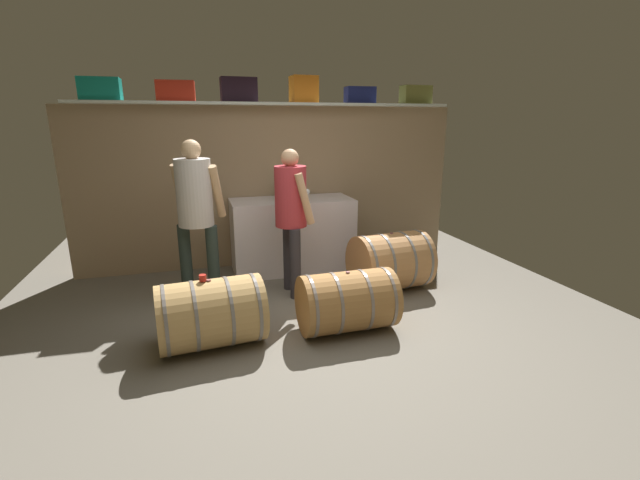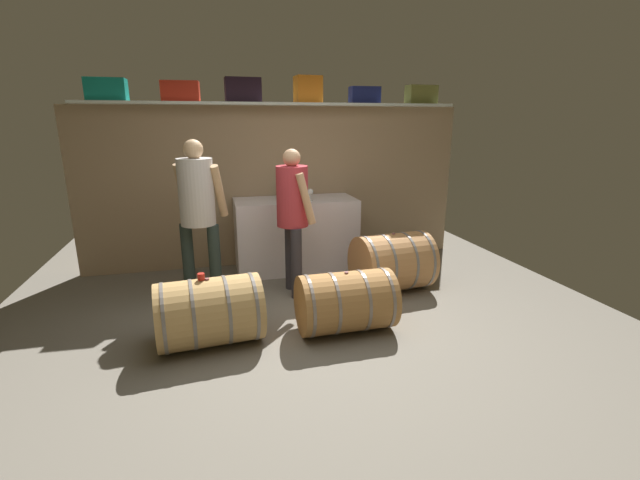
{
  "view_description": "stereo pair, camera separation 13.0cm",
  "coord_description": "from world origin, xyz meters",
  "px_view_note": "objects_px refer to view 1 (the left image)",
  "views": [
    {
      "loc": [
        -0.99,
        -3.29,
        1.88
      ],
      "look_at": [
        0.14,
        0.62,
        0.76
      ],
      "focal_mm": 24.38,
      "sensor_mm": 36.0,
      "label": 1
    },
    {
      "loc": [
        -0.86,
        -3.32,
        1.88
      ],
      "look_at": [
        0.14,
        0.62,
        0.76
      ],
      "focal_mm": 24.38,
      "sensor_mm": 36.0,
      "label": 2
    }
  ],
  "objects_px": {
    "wine_glass": "(307,192)",
    "winemaker_pouring": "(195,205)",
    "wine_barrel_far": "(347,301)",
    "toolcase_teal": "(100,89)",
    "visitor_tasting": "(291,207)",
    "toolcase_navy": "(360,95)",
    "wine_barrel_near": "(211,313)",
    "wine_bottle_clear": "(279,191)",
    "wine_barrel_flank": "(390,261)",
    "toolcase_orange": "(304,89)",
    "tasting_cup": "(203,278)",
    "wine_bottle_green": "(279,187)",
    "toolcase_black": "(239,90)",
    "toolcase_red": "(176,91)",
    "toolcase_olive": "(416,95)",
    "work_cabinet": "(292,235)"
  },
  "relations": [
    {
      "from": "wine_glass",
      "to": "winemaker_pouring",
      "type": "distance_m",
      "value": 1.44
    },
    {
      "from": "wine_barrel_far",
      "to": "winemaker_pouring",
      "type": "distance_m",
      "value": 1.85
    },
    {
      "from": "wine_barrel_far",
      "to": "winemaker_pouring",
      "type": "height_order",
      "value": "winemaker_pouring"
    },
    {
      "from": "toolcase_teal",
      "to": "wine_barrel_far",
      "type": "distance_m",
      "value": 3.57
    },
    {
      "from": "wine_barrel_far",
      "to": "visitor_tasting",
      "type": "bearing_deg",
      "value": 104.86
    },
    {
      "from": "wine_glass",
      "to": "winemaker_pouring",
      "type": "bearing_deg",
      "value": -157.39
    },
    {
      "from": "toolcase_navy",
      "to": "wine_barrel_near",
      "type": "distance_m",
      "value": 3.46
    },
    {
      "from": "wine_bottle_clear",
      "to": "wine_barrel_flank",
      "type": "xyz_separation_m",
      "value": [
        1.1,
        -0.89,
        -0.72
      ]
    },
    {
      "from": "toolcase_teal",
      "to": "wine_glass",
      "type": "xyz_separation_m",
      "value": [
        2.24,
        -0.4,
        -1.18
      ]
    },
    {
      "from": "toolcase_orange",
      "to": "tasting_cup",
      "type": "xyz_separation_m",
      "value": [
        -1.38,
        -2.02,
        -1.63
      ]
    },
    {
      "from": "wine_bottle_green",
      "to": "wine_bottle_clear",
      "type": "bearing_deg",
      "value": -100.44
    },
    {
      "from": "toolcase_navy",
      "to": "wine_bottle_green",
      "type": "xyz_separation_m",
      "value": [
        -1.11,
        -0.11,
        -1.13
      ]
    },
    {
      "from": "toolcase_black",
      "to": "wine_barrel_far",
      "type": "height_order",
      "value": "toolcase_black"
    },
    {
      "from": "wine_barrel_near",
      "to": "toolcase_black",
      "type": "bearing_deg",
      "value": 69.78
    },
    {
      "from": "wine_bottle_green",
      "to": "winemaker_pouring",
      "type": "height_order",
      "value": "winemaker_pouring"
    },
    {
      "from": "wine_bottle_green",
      "to": "winemaker_pouring",
      "type": "distance_m",
      "value": 1.33
    },
    {
      "from": "toolcase_red",
      "to": "wine_bottle_green",
      "type": "xyz_separation_m",
      "value": [
        1.15,
        -0.11,
        -1.13
      ]
    },
    {
      "from": "toolcase_orange",
      "to": "toolcase_navy",
      "type": "height_order",
      "value": "toolcase_orange"
    },
    {
      "from": "toolcase_black",
      "to": "toolcase_orange",
      "type": "relative_size",
      "value": 1.32
    },
    {
      "from": "toolcase_teal",
      "to": "toolcase_olive",
      "type": "height_order",
      "value": "toolcase_teal"
    },
    {
      "from": "toolcase_red",
      "to": "toolcase_navy",
      "type": "relative_size",
      "value": 1.1
    },
    {
      "from": "work_cabinet",
      "to": "wine_barrel_near",
      "type": "xyz_separation_m",
      "value": [
        -1.11,
        -1.78,
        -0.16
      ]
    },
    {
      "from": "toolcase_black",
      "to": "wine_barrel_near",
      "type": "xyz_separation_m",
      "value": [
        -0.53,
        -2.02,
        -1.93
      ]
    },
    {
      "from": "work_cabinet",
      "to": "winemaker_pouring",
      "type": "height_order",
      "value": "winemaker_pouring"
    },
    {
      "from": "winemaker_pouring",
      "to": "wine_bottle_green",
      "type": "bearing_deg",
      "value": 63.48
    },
    {
      "from": "wine_barrel_flank",
      "to": "toolcase_red",
      "type": "bearing_deg",
      "value": 144.66
    },
    {
      "from": "toolcase_navy",
      "to": "wine_barrel_near",
      "type": "relative_size",
      "value": 0.41
    },
    {
      "from": "toolcase_navy",
      "to": "tasting_cup",
      "type": "height_order",
      "value": "toolcase_navy"
    },
    {
      "from": "wine_bottle_clear",
      "to": "wine_glass",
      "type": "relative_size",
      "value": 1.98
    },
    {
      "from": "wine_barrel_near",
      "to": "wine_barrel_flank",
      "type": "bearing_deg",
      "value": 15.76
    },
    {
      "from": "toolcase_olive",
      "to": "wine_bottle_green",
      "type": "height_order",
      "value": "toolcase_olive"
    },
    {
      "from": "toolcase_orange",
      "to": "wine_bottle_green",
      "type": "relative_size",
      "value": 1.0
    },
    {
      "from": "toolcase_olive",
      "to": "winemaker_pouring",
      "type": "relative_size",
      "value": 0.24
    },
    {
      "from": "work_cabinet",
      "to": "winemaker_pouring",
      "type": "relative_size",
      "value": 0.9
    },
    {
      "from": "tasting_cup",
      "to": "winemaker_pouring",
      "type": "bearing_deg",
      "value": 90.85
    },
    {
      "from": "toolcase_teal",
      "to": "tasting_cup",
      "type": "height_order",
      "value": "toolcase_teal"
    },
    {
      "from": "wine_barrel_near",
      "to": "toolcase_navy",
      "type": "bearing_deg",
      "value": 38.7
    },
    {
      "from": "winemaker_pouring",
      "to": "visitor_tasting",
      "type": "height_order",
      "value": "winemaker_pouring"
    },
    {
      "from": "wine_barrel_far",
      "to": "winemaker_pouring",
      "type": "bearing_deg",
      "value": 137.98
    },
    {
      "from": "visitor_tasting",
      "to": "toolcase_orange",
      "type": "bearing_deg",
      "value": 155.74
    },
    {
      "from": "toolcase_navy",
      "to": "winemaker_pouring",
      "type": "relative_size",
      "value": 0.23
    },
    {
      "from": "wine_bottle_green",
      "to": "toolcase_olive",
      "type": "bearing_deg",
      "value": 3.42
    },
    {
      "from": "wine_barrel_near",
      "to": "toolcase_orange",
      "type": "bearing_deg",
      "value": 51.13
    },
    {
      "from": "toolcase_black",
      "to": "visitor_tasting",
      "type": "bearing_deg",
      "value": -72.17
    },
    {
      "from": "toolcase_navy",
      "to": "tasting_cup",
      "type": "distance_m",
      "value": 3.33
    },
    {
      "from": "work_cabinet",
      "to": "wine_glass",
      "type": "relative_size",
      "value": 10.26
    },
    {
      "from": "toolcase_red",
      "to": "wine_barrel_far",
      "type": "distance_m",
      "value": 3.14
    },
    {
      "from": "toolcase_red",
      "to": "winemaker_pouring",
      "type": "relative_size",
      "value": 0.25
    },
    {
      "from": "wine_bottle_clear",
      "to": "wine_glass",
      "type": "xyz_separation_m",
      "value": [
        0.34,
        -0.06,
        -0.02
      ]
    },
    {
      "from": "toolcase_red",
      "to": "winemaker_pouring",
      "type": "xyz_separation_m",
      "value": [
        0.12,
        -0.95,
        -1.16
      ]
    }
  ]
}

